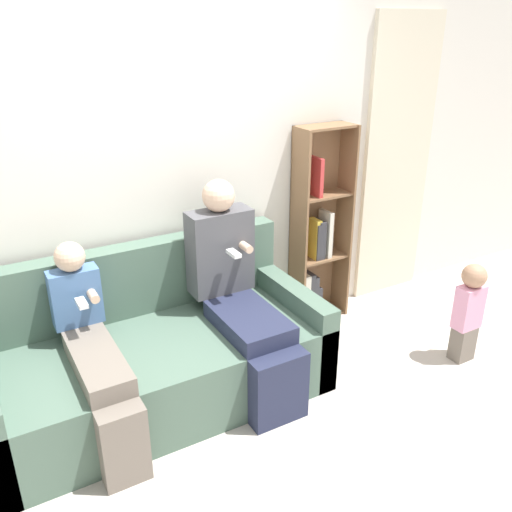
{
  "coord_description": "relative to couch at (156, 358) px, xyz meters",
  "views": [
    {
      "loc": [
        -1.2,
        -2.19,
        2.2
      ],
      "look_at": [
        0.42,
        0.62,
        0.8
      ],
      "focal_mm": 38.0,
      "sensor_mm": 36.0,
      "label": 1
    }
  ],
  "objects": [
    {
      "name": "couch",
      "position": [
        0.0,
        0.0,
        0.0
      ],
      "size": [
        2.04,
        0.94,
        0.91
      ],
      "color": "#4C6656",
      "rests_on": "ground_plane"
    },
    {
      "name": "adult_seated",
      "position": [
        0.54,
        -0.08,
        0.38
      ],
      "size": [
        0.42,
        0.9,
        1.31
      ],
      "color": "#232842",
      "rests_on": "ground_plane"
    },
    {
      "name": "curtain_panel",
      "position": [
        2.3,
        0.45,
        0.86
      ],
      "size": [
        0.67,
        0.04,
        2.29
      ],
      "color": "beige",
      "rests_on": "ground_plane"
    },
    {
      "name": "child_seated",
      "position": [
        -0.39,
        -0.15,
        0.25
      ],
      "size": [
        0.28,
        0.91,
        1.07
      ],
      "color": "#70665B",
      "rests_on": "ground_plane"
    },
    {
      "name": "bookshelf",
      "position": [
        1.47,
        0.37,
        0.38
      ],
      "size": [
        0.44,
        0.22,
        1.53
      ],
      "color": "brown",
      "rests_on": "ground_plane"
    },
    {
      "name": "toddler_standing",
      "position": [
        2.01,
        -0.67,
        0.11
      ],
      "size": [
        0.19,
        0.17,
        0.73
      ],
      "color": "#70665B",
      "rests_on": "ground_plane"
    },
    {
      "name": "back_wall",
      "position": [
        0.33,
        0.5,
        0.99
      ],
      "size": [
        10.0,
        0.06,
        2.55
      ],
      "color": "silver",
      "rests_on": "ground_plane"
    },
    {
      "name": "ground_plane",
      "position": [
        0.33,
        -0.57,
        -0.29
      ],
      "size": [
        14.0,
        14.0,
        0.0
      ],
      "primitive_type": "plane",
      "color": "#BCB2A8"
    }
  ]
}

